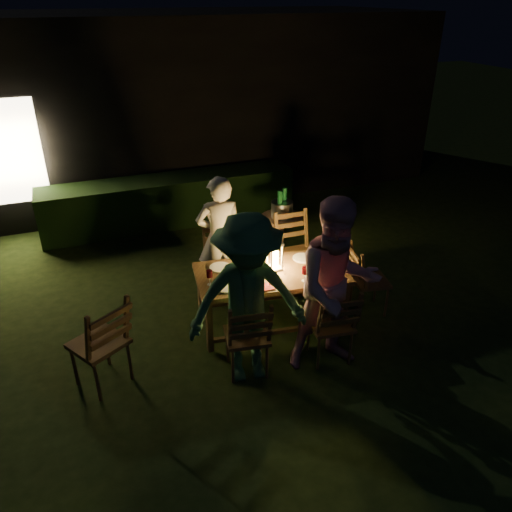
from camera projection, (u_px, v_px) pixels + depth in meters
name	position (u px, v px, depth m)	size (l,w,h in m)	color
garden_envelope	(163.00, 101.00, 10.00)	(40.00, 40.00, 3.20)	black
dining_table	(271.00, 277.00, 5.69)	(1.81, 1.08, 0.71)	#452917
chair_near_left	(247.00, 348.00, 5.10)	(0.50, 0.53, 0.97)	#452917
chair_near_right	(330.00, 336.00, 5.28)	(0.49, 0.52, 0.97)	#452917
chair_far_left	(222.00, 275.00, 6.43)	(0.49, 0.52, 0.94)	#452917
chair_far_right	(296.00, 265.00, 6.62)	(0.47, 0.51, 1.04)	#452917
chair_end	(368.00, 291.00, 6.11)	(0.52, 0.49, 0.93)	#452917
chair_spare	(102.00, 357.00, 4.93)	(0.67, 0.68, 1.07)	#452917
person_house_side	(220.00, 238.00, 6.23)	(0.59, 0.38, 1.61)	beige
person_opp_right	(336.00, 287.00, 4.94)	(0.91, 0.71, 1.87)	#BC8191
person_opp_left	(248.00, 301.00, 4.77)	(1.17, 0.67, 1.81)	#31633A
lantern	(275.00, 257.00, 5.64)	(0.16, 0.16, 0.35)	white
plate_far_left	(220.00, 267.00, 5.74)	(0.25, 0.25, 0.01)	white
plate_near_left	(227.00, 287.00, 5.36)	(0.25, 0.25, 0.01)	white
plate_far_right	(303.00, 258.00, 5.94)	(0.25, 0.25, 0.01)	white
plate_near_right	(315.00, 276.00, 5.56)	(0.25, 0.25, 0.01)	white
wineglass_a	(240.00, 257.00, 5.80)	(0.06, 0.06, 0.18)	#59070F
wineglass_b	(210.00, 278.00, 5.37)	(0.06, 0.06, 0.18)	#59070F
wineglass_c	(304.00, 274.00, 5.44)	(0.06, 0.06, 0.18)	#59070F
wineglass_d	(318.00, 252.00, 5.90)	(0.06, 0.06, 0.18)	#59070F
wineglass_e	(269.00, 279.00, 5.34)	(0.06, 0.06, 0.18)	silver
bottle_table	(250.00, 263.00, 5.54)	(0.07, 0.07, 0.28)	#0F471E
napkin_left	(265.00, 287.00, 5.35)	(0.18, 0.14, 0.01)	red
napkin_right	(326.00, 279.00, 5.51)	(0.18, 0.14, 0.01)	red
phone	(222.00, 292.00, 5.28)	(0.14, 0.07, 0.01)	black
side_table	(282.00, 223.00, 6.91)	(0.58, 0.58, 0.78)	#876043
ice_bucket	(282.00, 209.00, 6.81)	(0.30, 0.30, 0.22)	#A5A8AD
bottle_bucket_a	(280.00, 207.00, 6.74)	(0.07, 0.07, 0.32)	#0F471E
bottle_bucket_b	(284.00, 204.00, 6.84)	(0.07, 0.07, 0.32)	#0F471E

